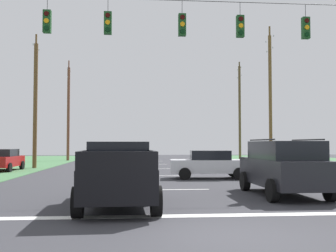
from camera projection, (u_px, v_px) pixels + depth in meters
The scene contains 17 objects.
ground_plane at pixel (224, 236), 8.19m from camera, with size 120.00×120.00×0.00m, color #333338.
stop_bar_stripe at pixel (204, 215), 10.52m from camera, with size 15.82×0.45×0.01m, color white.
lane_dash_0 at pixel (179, 190), 16.49m from camera, with size 0.15×2.50×0.01m, color white.
lane_dash_1 at pixel (165, 176), 23.68m from camera, with size 0.15×2.50×0.01m, color white.
lane_dash_2 at pixel (158, 169), 30.37m from camera, with size 0.15×2.50×0.01m, color white.
lane_dash_3 at pixel (154, 164), 36.83m from camera, with size 0.15×2.50×0.01m, color white.
lane_dash_4 at pixel (151, 161), 43.25m from camera, with size 0.15×2.50×0.01m, color white.
overhead_signal_span at pixel (184, 76), 17.04m from camera, with size 18.67×0.31×8.38m.
pickup_truck at pixel (118, 174), 12.23m from camera, with size 2.41×5.46×1.95m.
suv_black at pixel (283, 166), 14.62m from camera, with size 2.22×4.80×2.05m.
distant_car_crossing_white at pixel (299, 158), 31.54m from camera, with size 2.26×4.41×1.52m.
distant_car_oncoming at pixel (210, 164), 21.84m from camera, with size 4.42×2.27×1.52m.
distant_car_far_parked at pixel (3, 160), 27.70m from camera, with size 2.08×4.33×1.52m.
utility_pole_mid_right at pixel (270, 97), 33.45m from camera, with size 0.27×1.97×11.76m.
utility_pole_far_right at pixel (240, 110), 44.84m from camera, with size 0.27×1.82×11.10m.
utility_pole_far_left at pixel (35, 104), 31.00m from camera, with size 0.31×1.90×10.42m.
utility_pole_distant_right at pixel (68, 111), 44.94m from camera, with size 0.30×1.97×11.26m.
Camera 1 is at (-1.85, -8.16, 1.89)m, focal length 42.90 mm.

